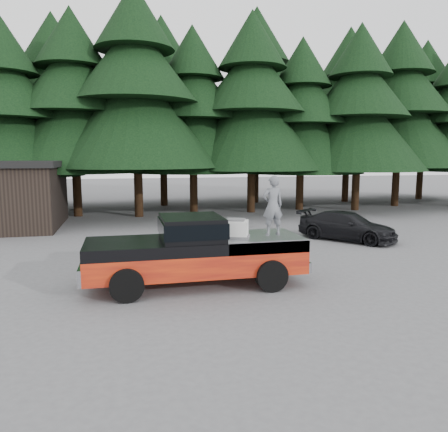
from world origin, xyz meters
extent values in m
plane|color=#535355|center=(0.00, 0.00, 0.00)|extent=(120.00, 120.00, 0.00)
cube|color=black|center=(-0.17, 0.14, 1.62)|extent=(1.66, 1.90, 0.59)
cube|color=silver|center=(1.01, -0.08, 1.55)|extent=(0.80, 0.74, 0.44)
imported|color=slate|center=(2.12, 0.09, 2.16)|extent=(0.63, 0.44, 1.66)
imported|color=black|center=(7.24, 5.13, 0.60)|extent=(3.86, 4.27, 1.20)
camera|label=1|loc=(-1.97, -11.34, 3.52)|focal=35.00mm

